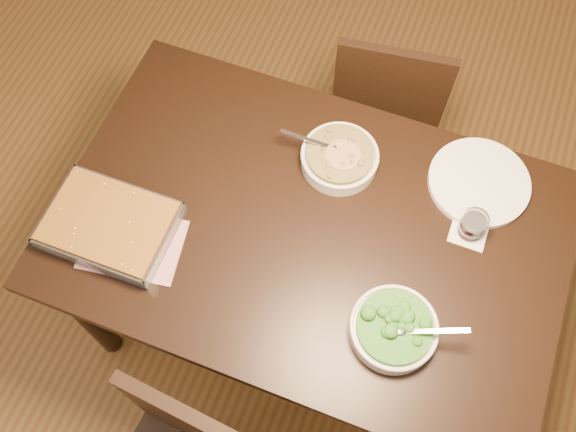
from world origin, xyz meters
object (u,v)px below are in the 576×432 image
Objects in this scene: table at (308,242)px; stew_bowl at (340,157)px; broccoli_bowl at (394,329)px; dinner_plate at (479,182)px; wine_tumbler at (473,225)px; chair_far at (388,97)px; baking_dish at (110,225)px.

stew_bowl is at bearing 88.10° from table.
dinner_plate is (0.10, 0.50, -0.02)m from broccoli_bowl.
wine_tumbler is (0.41, -0.08, 0.01)m from stew_bowl.
broccoli_bowl reaches higher than table.
dinner_plate is at bearing 94.15° from wine_tumbler.
broccoli_bowl reaches higher than chair_far.
wine_tumbler is 0.16m from dinner_plate.
dinner_plate is (0.91, 0.50, -0.02)m from baking_dish.
stew_bowl is 0.41m from wine_tumbler.
dinner_plate is at bearing 37.20° from table.
dinner_plate is at bearing 28.69° from baking_dish.
broccoli_bowl is 0.80m from baking_dish.
baking_dish reaches higher than table.
broccoli_bowl is 3.10× the size of wine_tumbler.
stew_bowl reaches higher than baking_dish.
chair_far is at bearing 129.84° from dinner_plate.
chair_far is (0.04, 0.73, -0.20)m from table.
dinner_plate is at bearing 11.14° from stew_bowl.
stew_bowl is at bearing 168.97° from wine_tumbler.
broccoli_bowl reaches higher than stew_bowl.
stew_bowl is at bearing 78.02° from chair_far.
baking_dish is at bearing -140.29° from stew_bowl.
chair_far is (0.55, 0.93, -0.33)m from baking_dish.
baking_dish is at bearing -150.95° from dinner_plate.
table is at bearing 21.13° from baking_dish.
wine_tumbler is at bearing 114.46° from chair_far.
baking_dish is (-0.51, -0.20, 0.12)m from table.
chair_far is (-0.25, 0.93, -0.33)m from broccoli_bowl.
broccoli_bowl is (0.30, -0.20, 0.13)m from table.
stew_bowl is (0.01, 0.23, 0.13)m from table.
stew_bowl is 0.99× the size of broccoli_bowl.
broccoli_bowl is 0.31× the size of chair_far.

